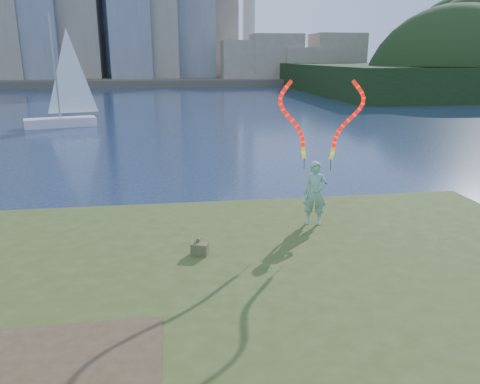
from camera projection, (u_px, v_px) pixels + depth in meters
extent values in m
plane|color=#1B2944|center=(194.00, 306.00, 9.97)|extent=(320.00, 320.00, 0.00)
cube|color=#39491A|center=(202.00, 376.00, 7.55)|extent=(20.00, 18.00, 0.30)
cube|color=#39491A|center=(200.00, 352.00, 7.77)|extent=(17.00, 15.00, 0.30)
cube|color=#39491A|center=(199.00, 332.00, 7.89)|extent=(14.00, 12.00, 0.30)
cube|color=#47331E|center=(43.00, 384.00, 6.40)|extent=(3.20, 3.00, 0.02)
cube|color=#4A4536|center=(171.00, 79.00, 100.09)|extent=(320.00, 40.00, 1.20)
imported|color=#1C6D41|center=(315.00, 193.00, 12.33)|extent=(0.71, 0.57, 1.70)
cylinder|color=black|center=(304.00, 164.00, 12.27)|extent=(0.02, 0.02, 0.30)
cylinder|color=black|center=(331.00, 164.00, 12.17)|extent=(0.02, 0.02, 0.30)
cube|color=#4B4A26|center=(200.00, 249.00, 10.58)|extent=(0.43, 0.35, 0.26)
cylinder|color=#4B4A26|center=(199.00, 239.00, 10.70)|extent=(0.16, 0.26, 0.09)
cube|color=silver|center=(61.00, 123.00, 35.52)|extent=(5.36, 2.96, 0.72)
cylinder|color=gray|center=(55.00, 69.00, 34.42)|extent=(0.14, 0.14, 7.76)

